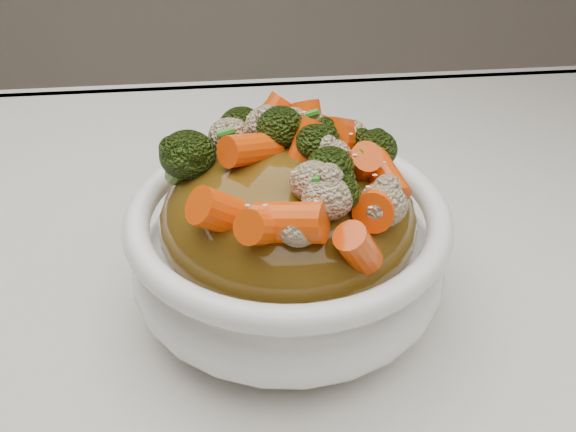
{
  "coord_description": "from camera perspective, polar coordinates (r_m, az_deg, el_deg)",
  "views": [
    {
      "loc": [
        -0.04,
        -0.32,
        1.07
      ],
      "look_at": [
        -0.01,
        0.03,
        0.82
      ],
      "focal_mm": 42.0,
      "sensor_mm": 36.0,
      "label": 1
    }
  ],
  "objects": [
    {
      "name": "tablecloth",
      "position": [
        0.47,
        1.5,
        -11.37
      ],
      "size": [
        1.2,
        0.8,
        0.04
      ],
      "primitive_type": "cube",
      "color": "silver",
      "rests_on": "dining_table"
    },
    {
      "name": "broccoli",
      "position": [
        0.4,
        -0.0,
        6.54
      ],
      "size": [
        0.19,
        0.19,
        0.04
      ],
      "primitive_type": null,
      "rotation": [
        0.0,
        0.0,
        0.14
      ],
      "color": "black",
      "rests_on": "sauce_base"
    },
    {
      "name": "sauce_base",
      "position": [
        0.43,
        -0.0,
        -0.31
      ],
      "size": [
        0.19,
        0.19,
        0.09
      ],
      "primitive_type": "ellipsoid",
      "rotation": [
        0.0,
        0.0,
        0.14
      ],
      "color": "#53390E",
      "rests_on": "bowl"
    },
    {
      "name": "cauliflower",
      "position": [
        0.4,
        -0.0,
        6.3
      ],
      "size": [
        0.19,
        0.19,
        0.03
      ],
      "primitive_type": null,
      "rotation": [
        0.0,
        0.0,
        0.14
      ],
      "color": "tan",
      "rests_on": "sauce_base"
    },
    {
      "name": "carrots",
      "position": [
        0.4,
        -0.0,
        6.66
      ],
      "size": [
        0.19,
        0.19,
        0.05
      ],
      "primitive_type": null,
      "rotation": [
        0.0,
        0.0,
        0.14
      ],
      "color": "#EB4807",
      "rests_on": "sauce_base"
    },
    {
      "name": "sesame_seeds",
      "position": [
        0.4,
        -0.0,
        6.78
      ],
      "size": [
        0.17,
        0.17,
        0.01
      ],
      "primitive_type": null,
      "rotation": [
        0.0,
        0.0,
        0.14
      ],
      "color": "beige",
      "rests_on": "sauce_base"
    },
    {
      "name": "bowl",
      "position": [
        0.45,
        -0.0,
        -3.25
      ],
      "size": [
        0.24,
        0.24,
        0.08
      ],
      "primitive_type": null,
      "rotation": [
        0.0,
        0.0,
        0.14
      ],
      "color": "white",
      "rests_on": "tablecloth"
    },
    {
      "name": "scallions",
      "position": [
        0.4,
        -0.0,
        6.78
      ],
      "size": [
        0.14,
        0.14,
        0.02
      ],
      "primitive_type": null,
      "rotation": [
        0.0,
        0.0,
        0.14
      ],
      "color": "#22731A",
      "rests_on": "sauce_base"
    }
  ]
}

